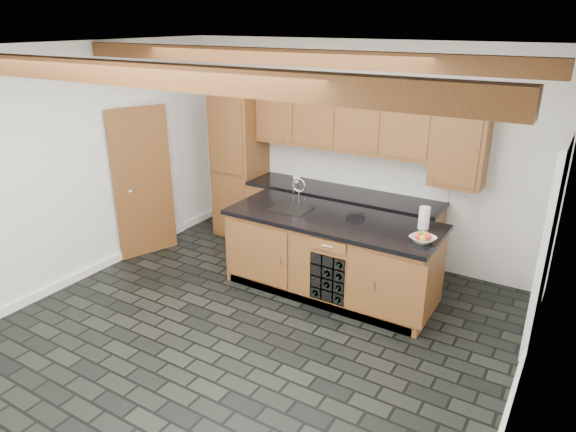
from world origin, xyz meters
name	(u,v)px	position (x,y,z in m)	size (l,w,h in m)	color
ground	(246,336)	(0.00, 0.00, 0.00)	(5.00, 5.00, 0.00)	black
room_shell	(266,179)	(-0.09, 0.53, 1.53)	(5.01, 5.00, 5.00)	white
back_cabinetry	(319,183)	(-0.38, 2.24, 0.98)	(3.65, 0.62, 2.20)	brown
island	(331,255)	(0.31, 1.28, 0.46)	(2.48, 0.96, 0.93)	brown
faucet	(293,205)	(-0.25, 1.33, 0.96)	(0.45, 0.40, 0.34)	black
kitchen_scale	(355,215)	(0.52, 1.43, 0.96)	(0.22, 0.17, 0.06)	black
fruit_bowl	(423,239)	(1.38, 1.16, 0.96)	(0.24, 0.24, 0.06)	white
fruit_cluster	(423,236)	(1.38, 1.16, 0.99)	(0.16, 0.17, 0.07)	red
paper_towel	(424,218)	(1.28, 1.51, 1.05)	(0.12, 0.12, 0.24)	white
mug	(296,180)	(-0.72, 2.21, 0.97)	(0.09, 0.09, 0.09)	white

